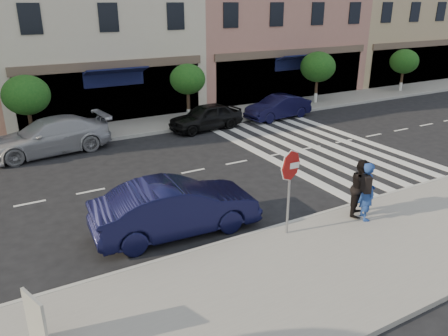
# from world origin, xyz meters

# --- Properties ---
(ground) EXTENTS (120.00, 120.00, 0.00)m
(ground) POSITION_xyz_m (0.00, 0.00, 0.00)
(ground) COLOR black
(ground) RESTS_ON ground
(sidewalk_near) EXTENTS (60.00, 4.50, 0.15)m
(sidewalk_near) POSITION_xyz_m (0.00, -3.75, 0.07)
(sidewalk_near) COLOR gray
(sidewalk_near) RESTS_ON ground
(sidewalk_far) EXTENTS (60.00, 3.00, 0.15)m
(sidewalk_far) POSITION_xyz_m (0.00, 11.00, 0.07)
(sidewalk_far) COLOR gray
(sidewalk_far) RESTS_ON ground
(building_centre) EXTENTS (11.00, 9.00, 11.00)m
(building_centre) POSITION_xyz_m (-0.50, 17.00, 5.50)
(building_centre) COLOR beige
(building_centre) RESTS_ON ground
(building_east_far) EXTENTS (12.00, 9.00, 12.00)m
(building_east_far) POSITION_xyz_m (24.00, 17.00, 6.00)
(building_east_far) COLOR tan
(building_east_far) RESTS_ON ground
(street_tree_wb) EXTENTS (2.10, 2.10, 3.06)m
(street_tree_wb) POSITION_xyz_m (-5.00, 10.80, 2.31)
(street_tree_wb) COLOR #473323
(street_tree_wb) RESTS_ON sidewalk_far
(street_tree_c) EXTENTS (1.90, 1.90, 3.04)m
(street_tree_c) POSITION_xyz_m (3.00, 10.80, 2.36)
(street_tree_c) COLOR #473323
(street_tree_c) RESTS_ON sidewalk_far
(street_tree_ea) EXTENTS (2.20, 2.20, 3.19)m
(street_tree_ea) POSITION_xyz_m (12.00, 10.80, 2.39)
(street_tree_ea) COLOR #473323
(street_tree_ea) RESTS_ON sidewalk_far
(street_tree_eb) EXTENTS (2.00, 2.00, 2.94)m
(street_tree_eb) POSITION_xyz_m (20.00, 10.80, 2.22)
(street_tree_eb) COLOR #473323
(street_tree_eb) RESTS_ON sidewalk_far
(stop_sign) EXTENTS (0.88, 0.12, 2.48)m
(stop_sign) POSITION_xyz_m (0.07, -1.98, 1.95)
(stop_sign) COLOR gray
(stop_sign) RESTS_ON sidewalk_near
(photographer) EXTENTS (0.66, 0.77, 1.79)m
(photographer) POSITION_xyz_m (2.64, -2.40, 1.04)
(photographer) COLOR navy
(photographer) RESTS_ON sidewalk_near
(walker) EXTENTS (1.09, 1.05, 1.77)m
(walker) POSITION_xyz_m (2.70, -2.12, 1.03)
(walker) COLOR black
(walker) RESTS_ON sidewalk_near
(poster_board) EXTENTS (0.35, 0.75, 1.19)m
(poster_board) POSITION_xyz_m (-6.63, -3.22, 0.73)
(poster_board) COLOR beige
(poster_board) RESTS_ON sidewalk_near
(car_near_mid) EXTENTS (4.85, 1.94, 1.57)m
(car_near_mid) POSITION_xyz_m (-2.50, -0.14, 0.78)
(car_near_mid) COLOR black
(car_near_mid) RESTS_ON ground
(car_far_left) EXTENTS (5.43, 2.66, 1.52)m
(car_far_left) POSITION_xyz_m (-4.50, 9.10, 0.76)
(car_far_left) COLOR #A9A8AE
(car_far_left) RESTS_ON ground
(car_far_mid) EXTENTS (4.06, 1.96, 1.34)m
(car_far_mid) POSITION_xyz_m (3.19, 9.10, 0.67)
(car_far_mid) COLOR black
(car_far_mid) RESTS_ON ground
(car_far_right) EXTENTS (4.07, 1.74, 1.30)m
(car_far_right) POSITION_xyz_m (7.79, 9.10, 0.65)
(car_far_right) COLOR black
(car_far_right) RESTS_ON ground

